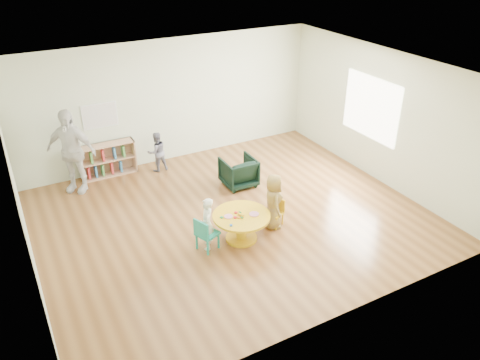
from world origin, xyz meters
The scene contains 11 objects.
room centered at (0.01, 0.00, 1.89)m, with size 7.10×7.00×2.80m.
activity_table centered at (-0.19, -0.70, 0.35)m, with size 1.00×1.00×0.55m.
kid_chair_left centered at (-0.87, -0.68, 0.33)m, with size 0.42×0.42×0.61m.
kid_chair_right centered at (0.59, -0.59, 0.28)m, with size 0.37×0.37×0.52m.
bookshelf centered at (-1.61, 2.86, 0.37)m, with size 1.20×0.30×0.75m.
alphabet_poster centered at (-1.60, 2.98, 1.35)m, with size 0.74×0.01×0.54m.
armchair centered at (0.71, 1.06, 0.31)m, with size 0.67×0.69×0.63m, color black.
child_left centered at (-0.81, -0.63, 0.48)m, with size 0.35×0.23×0.95m, color white.
child_right centered at (0.51, -0.62, 0.53)m, with size 0.52×0.34×1.06m, color yellow.
toddler centered at (-0.57, 2.53, 0.46)m, with size 0.45×0.35×0.92m, color #171839.
adult_caretaker centered at (-2.37, 2.49, 0.89)m, with size 1.04×0.43×1.78m, color silver.
Camera 1 is at (-3.45, -6.66, 4.88)m, focal length 35.00 mm.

